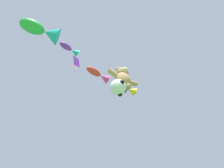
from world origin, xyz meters
The scene contains 7 objects.
teddy_bear_kite centered at (2.56, 4.24, 12.28)m, with size 2.36×1.04×2.39m.
soccer_ball_kite centered at (2.19, 4.36, 10.84)m, with size 1.14×1.13×1.05m.
fish_kite_tangerine centered at (3.64, 5.27, 13.12)m, with size 1.59×0.68×0.65m.
fish_kite_crimson centered at (1.16, 5.29, 13.18)m, with size 1.88×0.74×0.67m.
fish_kite_violet centered at (-1.50, 4.76, 13.75)m, with size 1.49×0.64×0.57m.
fish_kite_emerald centered at (-3.53, 4.18, 12.97)m, with size 2.54×1.27×1.13m.
diamond_kite centered at (-0.69, 5.72, 14.09)m, with size 0.88×0.66×2.82m.
Camera 1 is at (-0.94, -0.38, 1.59)m, focal length 28.00 mm.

